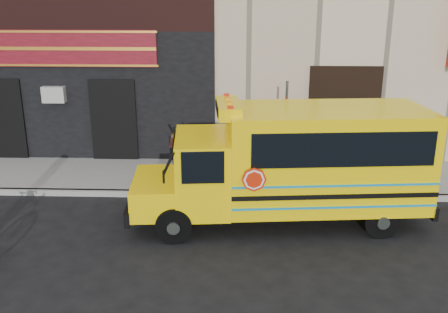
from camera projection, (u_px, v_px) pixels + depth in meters
name	position (u px, v px, depth m)	size (l,w,h in m)	color
ground	(202.00, 242.00, 10.95)	(120.00, 120.00, 0.00)	black
curb	(209.00, 194.00, 13.40)	(40.00, 0.20, 0.15)	#999893
sidewalk	(213.00, 175.00, 14.83)	(40.00, 3.00, 0.15)	gray
school_bus	(296.00, 161.00, 11.56)	(7.07, 2.82, 2.92)	black
sign_pole	(285.00, 134.00, 13.13)	(0.07, 0.27, 3.09)	#3D453F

